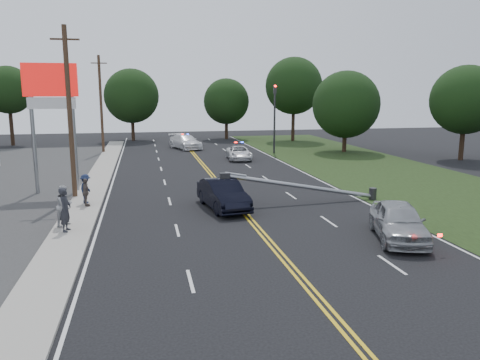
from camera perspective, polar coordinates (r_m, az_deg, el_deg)
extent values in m
plane|color=black|center=(18.64, 4.82, -8.95)|extent=(120.00, 120.00, 0.00)
cube|color=#9C978D|center=(27.72, -18.34, -2.81)|extent=(1.80, 70.00, 0.12)
cube|color=black|center=(33.22, 22.54, -1.02)|extent=(12.00, 80.00, 0.01)
cube|color=gold|center=(28.00, -1.00, -2.23)|extent=(0.36, 80.00, 0.00)
cylinder|color=gray|center=(31.64, -23.86, 4.75)|extent=(0.24, 0.24, 7.00)
cylinder|color=gray|center=(31.23, -19.54, 4.98)|extent=(0.24, 0.24, 7.00)
cube|color=#B00E0B|center=(31.31, -22.16, 11.24)|extent=(3.20, 0.35, 2.00)
cube|color=white|center=(31.30, -21.98, 8.69)|extent=(2.80, 0.30, 0.70)
cylinder|color=#2D2D30|center=(48.77, 4.23, 7.35)|extent=(0.20, 0.20, 7.00)
cube|color=#2D2D30|center=(48.70, 4.28, 11.00)|extent=(0.28, 0.28, 0.90)
sphere|color=#FF0C07|center=(48.55, 4.33, 11.35)|extent=(0.22, 0.22, 0.22)
cylinder|color=#2D2D30|center=(28.71, 15.87, -1.63)|extent=(0.44, 0.44, 0.70)
cylinder|color=gray|center=(26.84, 7.52, -0.77)|extent=(8.90, 0.24, 1.80)
cube|color=#2D2D30|center=(25.59, -1.85, 0.54)|extent=(0.55, 0.32, 0.30)
cylinder|color=#382619|center=(29.14, -20.05, 7.55)|extent=(0.28, 0.28, 10.00)
cube|color=#382619|center=(29.27, -20.58, 15.77)|extent=(1.60, 0.10, 0.10)
cylinder|color=#382619|center=(51.00, -16.58, 8.78)|extent=(0.28, 0.28, 10.00)
cube|color=#382619|center=(51.08, -16.83, 13.49)|extent=(1.60, 0.10, 0.10)
cylinder|color=black|center=(62.46, -26.06, 5.55)|extent=(0.44, 0.44, 3.81)
sphere|color=black|center=(62.31, -26.41, 9.82)|extent=(5.60, 5.60, 5.60)
cylinder|color=black|center=(63.59, -12.93, 6.23)|extent=(0.44, 0.44, 3.38)
sphere|color=black|center=(63.43, -13.09, 9.95)|extent=(7.05, 7.05, 7.05)
cylinder|color=black|center=(64.34, -1.67, 6.35)|extent=(0.44, 0.44, 2.95)
sphere|color=black|center=(64.17, -1.68, 9.56)|extent=(6.16, 6.16, 6.16)
cylinder|color=black|center=(62.09, 6.48, 6.68)|extent=(0.44, 0.44, 4.13)
sphere|color=black|center=(61.96, 6.58, 11.34)|extent=(7.34, 7.34, 7.34)
cylinder|color=black|center=(51.28, 12.63, 4.99)|extent=(0.44, 0.44, 2.91)
sphere|color=black|center=(51.07, 12.79, 8.97)|extent=(7.05, 7.05, 7.05)
cylinder|color=black|center=(48.54, 25.43, 4.12)|extent=(0.44, 0.44, 3.25)
sphere|color=black|center=(48.32, 25.80, 8.80)|extent=(6.33, 6.33, 6.33)
imported|color=black|center=(25.37, -2.08, -1.76)|extent=(2.39, 5.06, 1.60)
imported|color=#999CA1|center=(21.23, 18.75, -4.75)|extent=(3.27, 5.13, 1.63)
imported|color=silver|center=(44.22, -0.12, 3.32)|extent=(2.44, 4.69, 1.26)
imported|color=white|center=(53.21, -6.68, 4.66)|extent=(3.86, 5.93, 1.60)
imported|color=#25262C|center=(22.23, -20.53, -3.39)|extent=(0.58, 0.79, 1.99)
imported|color=#A6A7AA|center=(23.16, -20.58, -2.94)|extent=(1.09, 1.17, 1.92)
imported|color=#1A2341|center=(27.54, -18.30, -1.01)|extent=(0.83, 1.17, 1.64)
imported|color=#5C4F49|center=(26.79, -18.28, -1.45)|extent=(0.57, 0.96, 1.53)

